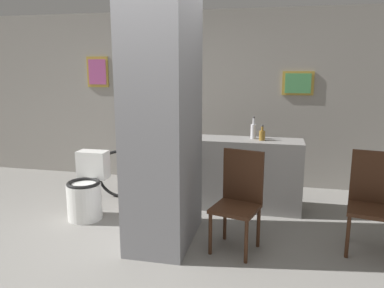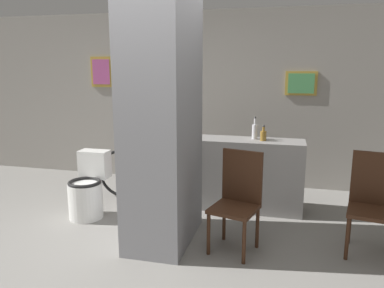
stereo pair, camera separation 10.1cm
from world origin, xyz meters
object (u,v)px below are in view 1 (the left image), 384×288
object	(u,v)px
bicycle	(154,175)
toilet	(87,191)
chair_by_doorway	(372,199)
bottle_tall	(253,131)
chair_near_pillar	(239,197)

from	to	relation	value
bicycle	toilet	bearing A→B (deg)	-130.67
chair_by_doorway	bottle_tall	bearing A→B (deg)	154.49
chair_near_pillar	chair_by_doorway	bearing A→B (deg)	25.44
chair_by_doorway	bicycle	world-z (taller)	chair_by_doorway
toilet	bottle_tall	size ratio (longest dim) A/B	2.73
chair_near_pillar	bicycle	bearing A→B (deg)	153.61
chair_near_pillar	bicycle	distance (m)	1.66
chair_near_pillar	bicycle	world-z (taller)	chair_near_pillar
toilet	bicycle	bearing A→B (deg)	49.33
chair_by_doorway	bicycle	xyz separation A→B (m)	(-2.51, 0.86, -0.18)
toilet	chair_near_pillar	world-z (taller)	chair_near_pillar
chair_by_doorway	bicycle	distance (m)	2.66
bicycle	bottle_tall	bearing A→B (deg)	2.03
toilet	chair_by_doorway	world-z (taller)	chair_by_doorway
bottle_tall	chair_near_pillar	bearing A→B (deg)	-92.95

